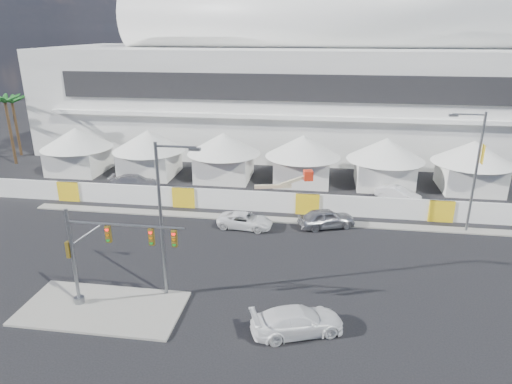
# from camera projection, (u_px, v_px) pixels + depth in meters

# --- Properties ---
(ground) EXTENTS (160.00, 160.00, 0.00)m
(ground) POSITION_uv_depth(u_px,v_px,m) (208.00, 291.00, 30.45)
(ground) COLOR black
(ground) RESTS_ON ground
(median_island) EXTENTS (10.00, 5.00, 0.15)m
(median_island) POSITION_uv_depth(u_px,v_px,m) (103.00, 308.00, 28.45)
(median_island) COLOR gray
(median_island) RESTS_ON ground
(far_curb) EXTENTS (80.00, 1.20, 0.12)m
(far_curb) POSITION_uv_depth(u_px,v_px,m) (469.00, 231.00, 39.31)
(far_curb) COLOR gray
(far_curb) RESTS_ON ground
(stadium) EXTENTS (80.00, 24.80, 21.98)m
(stadium) POSITION_uv_depth(u_px,v_px,m) (337.00, 81.00, 64.67)
(stadium) COLOR silver
(stadium) RESTS_ON ground
(tent_row) EXTENTS (53.40, 8.40, 5.40)m
(tent_row) POSITION_uv_depth(u_px,v_px,m) (263.00, 153.00, 51.64)
(tent_row) COLOR white
(tent_row) RESTS_ON ground
(hoarding_fence) EXTENTS (70.00, 0.25, 2.00)m
(hoarding_fence) POSITION_uv_depth(u_px,v_px,m) (307.00, 204.00, 42.78)
(hoarding_fence) COLOR white
(hoarding_fence) RESTS_ON ground
(palm_cluster) EXTENTS (10.60, 10.60, 8.55)m
(palm_cluster) POSITION_uv_depth(u_px,v_px,m) (14.00, 106.00, 60.16)
(palm_cluster) COLOR #47331E
(palm_cluster) RESTS_ON ground
(sedan_silver) EXTENTS (3.61, 5.33, 1.68)m
(sedan_silver) POSITION_uv_depth(u_px,v_px,m) (326.00, 218.00, 39.94)
(sedan_silver) COLOR #9FA0A4
(sedan_silver) RESTS_ON ground
(pickup_curb) EXTENTS (2.65, 5.01, 1.34)m
(pickup_curb) POSITION_uv_depth(u_px,v_px,m) (245.00, 221.00, 39.90)
(pickup_curb) COLOR white
(pickup_curb) RESTS_ON ground
(pickup_near) EXTENTS (3.91, 5.77, 1.55)m
(pickup_near) POSITION_uv_depth(u_px,v_px,m) (297.00, 321.00, 26.06)
(pickup_near) COLOR white
(pickup_near) RESTS_ON ground
(lot_car_a) EXTENTS (3.76, 4.60, 1.47)m
(lot_car_a) POSITION_uv_depth(u_px,v_px,m) (398.00, 194.00, 46.02)
(lot_car_a) COLOR silver
(lot_car_a) RESTS_ON ground
(lot_car_c) EXTENTS (2.76, 5.55, 1.55)m
(lot_car_c) POSITION_uv_depth(u_px,v_px,m) (135.00, 182.00, 49.54)
(lot_car_c) COLOR #B8B6BC
(lot_car_c) RESTS_ON ground
(traffic_mast) EXTENTS (7.49, 0.62, 6.40)m
(traffic_mast) POSITION_uv_depth(u_px,v_px,m) (99.00, 254.00, 27.47)
(traffic_mast) COLOR slate
(traffic_mast) RESTS_ON median_island
(streetlight_median) EXTENTS (2.80, 0.28, 10.14)m
(streetlight_median) POSITION_uv_depth(u_px,v_px,m) (165.00, 211.00, 27.99)
(streetlight_median) COLOR gray
(streetlight_median) RESTS_ON median_island
(streetlight_curb) EXTENTS (3.06, 0.69, 10.34)m
(streetlight_curb) POSITION_uv_depth(u_px,v_px,m) (474.00, 165.00, 37.37)
(streetlight_curb) COLOR slate
(streetlight_curb) RESTS_ON ground
(boom_lift) EXTENTS (6.97, 2.26, 3.45)m
(boom_lift) POSITION_uv_depth(u_px,v_px,m) (268.00, 196.00, 44.85)
(boom_lift) COLOR red
(boom_lift) RESTS_ON ground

